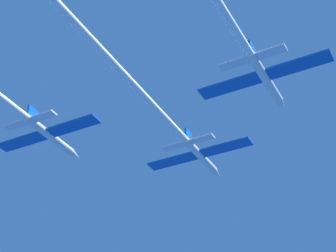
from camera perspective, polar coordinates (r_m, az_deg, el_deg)
jet_lead at (r=91.57m, az=-3.78°, el=4.44°), size 20.77×81.92×3.44m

